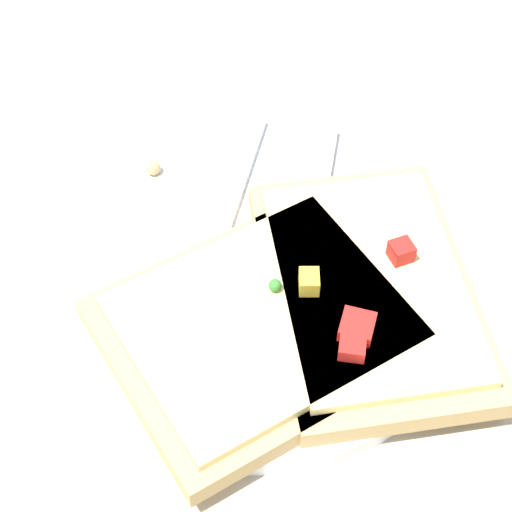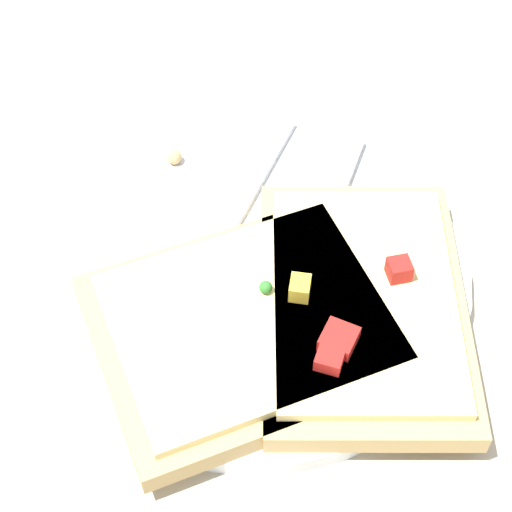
% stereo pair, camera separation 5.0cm
% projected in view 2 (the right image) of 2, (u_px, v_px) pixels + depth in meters
% --- Properties ---
extents(ground_plane, '(4.00, 4.00, 0.00)m').
position_uv_depth(ground_plane, '(256.00, 279.00, 0.52)').
color(ground_plane, '#BCB29E').
extents(plate, '(0.25, 0.25, 0.01)m').
position_uv_depth(plate, '(256.00, 273.00, 0.51)').
color(plate, white).
rests_on(plate, ground).
extents(fork, '(0.21, 0.07, 0.01)m').
position_uv_depth(fork, '(215.00, 247.00, 0.51)').
color(fork, silver).
rests_on(fork, plate).
extents(knife, '(0.19, 0.07, 0.01)m').
position_uv_depth(knife, '(324.00, 224.00, 0.52)').
color(knife, silver).
rests_on(knife, plate).
extents(pizza_slice_main, '(0.21, 0.20, 0.03)m').
position_uv_depth(pizza_slice_main, '(249.00, 326.00, 0.47)').
color(pizza_slice_main, tan).
rests_on(pizza_slice_main, plate).
extents(pizza_slice_corner, '(0.21, 0.19, 0.03)m').
position_uv_depth(pizza_slice_corner, '(363.00, 303.00, 0.48)').
color(pizza_slice_corner, tan).
rests_on(pizza_slice_corner, plate).
extents(crumb_scatter, '(0.06, 0.10, 0.01)m').
position_uv_depth(crumb_scatter, '(208.00, 214.00, 0.52)').
color(crumb_scatter, tan).
rests_on(crumb_scatter, plate).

